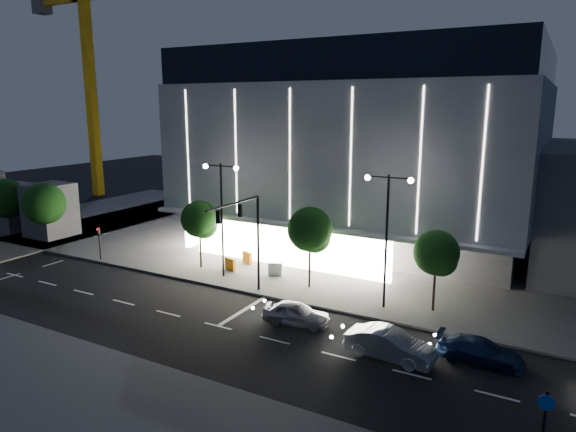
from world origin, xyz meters
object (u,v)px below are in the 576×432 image
Objects in this scene: ped_signal_far at (99,240)px; tree_mid at (310,232)px; car_lead at (296,313)px; car_third at (480,351)px; street_lamp_west at (222,203)px; tower_crane at (93,53)px; tree_right at (437,255)px; car_second at (390,345)px; tree_left at (200,221)px; traffic_mast at (247,228)px; barrier_c at (247,258)px; barrier_a at (230,264)px; street_lamp_east at (387,222)px; barrier_d at (275,269)px.

tree_mid is at bearing 7.55° from ped_signal_far.
car_third is (10.69, 0.42, -0.06)m from car_lead.
street_lamp_west is 3.00× the size of ped_signal_far.
tower_crane is 66.49m from car_third.
car_second is at bearing -94.40° from tree_right.
street_lamp_west is at bearing -18.94° from tree_left.
traffic_mast is 2.36× the size of ped_signal_far.
traffic_mast is 12.77m from car_second.
barrier_c is at bearing 170.67° from tree_right.
tree_left is at bearing -153.55° from barrier_a.
ped_signal_far is 0.54× the size of tree_right.
street_lamp_west is 11.56m from car_lead.
ped_signal_far is at bearing -148.87° from barrier_a.
tree_right is 9.70m from car_lead.
street_lamp_west reaches higher than tree_left.
street_lamp_east is at bearing -161.37° from tree_right.
tree_left is (-6.97, 3.68, -0.99)m from traffic_mast.
car_second is 18.63m from barrier_c.
ped_signal_far is (-25.00, -1.50, -4.07)m from street_lamp_east.
tree_mid is 7.25m from car_lead.
ped_signal_far is 2.73× the size of barrier_d.
tree_left is 20.13m from car_second.
car_third reaches higher than barrier_d.
tree_left is 19.00m from tree_right.
street_lamp_west is 6.67m from barrier_d.
ped_signal_far is at bearing -42.20° from tower_crane.
barrier_a is at bearing 136.71° from traffic_mast.
street_lamp_west is 1.00× the size of street_lamp_east.
ped_signal_far is 0.49× the size of tree_mid.
car_second reaches higher than car_lead.
barrier_c is (-9.26, 8.61, -0.06)m from car_lead.
barrier_d is (-11.99, 8.47, -0.14)m from car_second.
car_third is (19.74, -4.50, -5.31)m from street_lamp_west.
tree_left is at bearing 72.19° from car_second.
barrier_d is at bearing 67.01° from car_third.
ped_signal_far is at bearing -174.86° from tree_right.
tree_mid is 5.59× the size of barrier_c.
tree_right is at bearing 17.02° from traffic_mast.
traffic_mast is 6.48m from barrier_d.
tower_crane is 7.71× the size of car_lead.
car_third is 4.04× the size of barrier_c.
barrier_d is at bearing 175.15° from tree_right.
tower_crane is at bearing 158.75° from tree_right.
street_lamp_east is at bearing 7.47° from barrier_c.
street_lamp_east reaches higher than tree_mid.
street_lamp_east is (9.00, 2.66, 0.93)m from traffic_mast.
barrier_c is at bearing 164.40° from street_lamp_east.
car_second is (2.46, -6.39, -5.17)m from street_lamp_east.
tree_right reaches higher than car_second.
car_third is at bearing -6.64° from traffic_mast.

